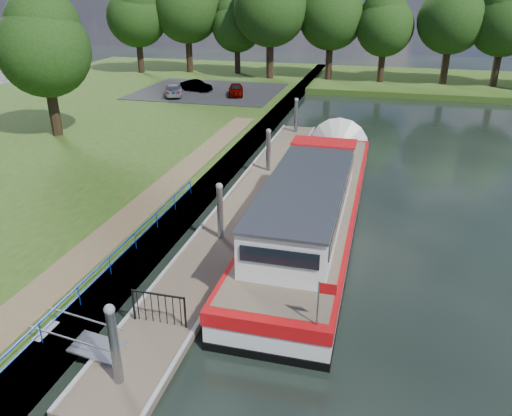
% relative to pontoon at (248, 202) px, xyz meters
% --- Properties ---
extents(ground, '(160.00, 160.00, 0.00)m').
position_rel_pontoon_xyz_m(ground, '(0.00, -13.00, -0.18)').
color(ground, black).
rests_on(ground, ground).
extents(bank_edge, '(1.10, 90.00, 0.78)m').
position_rel_pontoon_xyz_m(bank_edge, '(-2.55, 2.00, 0.20)').
color(bank_edge, '#473D2D').
rests_on(bank_edge, ground).
extents(far_bank, '(60.00, 18.00, 0.60)m').
position_rel_pontoon_xyz_m(far_bank, '(12.00, 39.00, 0.12)').
color(far_bank, '#294513').
rests_on(far_bank, ground).
extents(footpath, '(1.60, 40.00, 0.05)m').
position_rel_pontoon_xyz_m(footpath, '(-4.40, -5.00, 0.62)').
color(footpath, brown).
rests_on(footpath, riverbank).
extents(carpark, '(14.00, 12.00, 0.06)m').
position_rel_pontoon_xyz_m(carpark, '(-11.00, 25.00, 0.62)').
color(carpark, black).
rests_on(carpark, riverbank).
extents(blue_fence, '(0.04, 18.04, 0.72)m').
position_rel_pontoon_xyz_m(blue_fence, '(-2.75, -10.00, 1.13)').
color(blue_fence, '#0C2DBF').
rests_on(blue_fence, riverbank).
extents(pontoon, '(2.50, 30.00, 0.56)m').
position_rel_pontoon_xyz_m(pontoon, '(0.00, 0.00, 0.00)').
color(pontoon, brown).
rests_on(pontoon, ground).
extents(mooring_piles, '(0.30, 27.30, 3.55)m').
position_rel_pontoon_xyz_m(mooring_piles, '(0.00, 0.00, 1.10)').
color(mooring_piles, gray).
rests_on(mooring_piles, ground).
extents(gangway, '(2.58, 1.00, 0.92)m').
position_rel_pontoon_xyz_m(gangway, '(-1.85, -12.50, 0.44)').
color(gangway, '#A5A8AD').
rests_on(gangway, ground).
extents(gate_panel, '(1.85, 0.05, 1.15)m').
position_rel_pontoon_xyz_m(gate_panel, '(-0.00, -10.80, 0.97)').
color(gate_panel, black).
rests_on(gate_panel, ground).
extents(barge, '(4.36, 21.15, 4.78)m').
position_rel_pontoon_xyz_m(barge, '(3.60, -0.84, 0.90)').
color(barge, black).
rests_on(barge, ground).
extents(horizon_trees, '(54.38, 10.03, 12.87)m').
position_rel_pontoon_xyz_m(horizon_trees, '(-1.61, 35.68, 7.76)').
color(horizon_trees, '#332316').
rests_on(horizon_trees, ground).
extents(bank_tree_a, '(6.12, 6.12, 9.72)m').
position_rel_pontoon_xyz_m(bank_tree_a, '(-15.99, 7.08, 6.84)').
color(bank_tree_a, '#332316').
rests_on(bank_tree_a, riverbank).
extents(car_a, '(2.21, 3.60, 1.15)m').
position_rel_pontoon_xyz_m(car_a, '(-7.67, 23.40, 1.22)').
color(car_a, '#999999').
rests_on(car_a, carpark).
extents(car_b, '(3.45, 1.98, 1.08)m').
position_rel_pontoon_xyz_m(car_b, '(-12.18, 24.58, 1.19)').
color(car_b, '#999999').
rests_on(car_b, carpark).
extents(car_c, '(2.96, 4.21, 1.13)m').
position_rel_pontoon_xyz_m(car_c, '(-13.37, 21.60, 1.22)').
color(car_c, '#999999').
rests_on(car_c, carpark).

